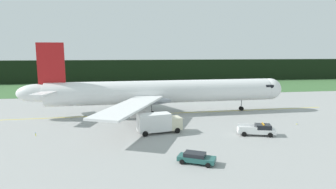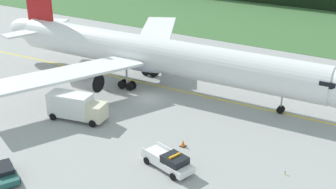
# 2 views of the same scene
# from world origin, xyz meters

# --- Properties ---
(ground) EXTENTS (320.00, 320.00, 0.00)m
(ground) POSITION_xyz_m (0.00, 0.00, 0.00)
(ground) COLOR #989998
(grass_verge) EXTENTS (320.00, 38.87, 0.04)m
(grass_verge) POSITION_xyz_m (0.00, 49.43, 0.02)
(grass_verge) COLOR #3C6636
(grass_verge) RESTS_ON ground
(distant_tree_line) EXTENTS (288.00, 4.92, 9.42)m
(distant_tree_line) POSITION_xyz_m (0.00, 69.68, 4.71)
(distant_tree_line) COLOR black
(distant_tree_line) RESTS_ON ground
(taxiway_centerline_main) EXTENTS (75.60, 2.54, 0.01)m
(taxiway_centerline_main) POSITION_xyz_m (-1.13, 4.46, 0.00)
(taxiway_centerline_main) COLOR yellow
(taxiway_centerline_main) RESTS_ON ground
(airliner) EXTENTS (56.24, 44.56, 14.91)m
(airliner) POSITION_xyz_m (-1.90, 4.43, 4.62)
(airliner) COLOR white
(airliner) RESTS_ON ground
(ops_pickup_truck) EXTENTS (6.15, 3.62, 1.94)m
(ops_pickup_truck) POSITION_xyz_m (11.67, -13.51, 0.91)
(ops_pickup_truck) COLOR white
(ops_pickup_truck) RESTS_ON ground
(catering_truck) EXTENTS (7.51, 3.88, 3.44)m
(catering_truck) POSITION_xyz_m (-3.82, -9.92, 1.76)
(catering_truck) COLOR beige
(catering_truck) RESTS_ON ground
(staff_car) EXTENTS (4.76, 3.65, 1.30)m
(staff_car) POSITION_xyz_m (-0.89, -23.19, 0.70)
(staff_car) COLOR #215550
(staff_car) RESTS_ON ground
(apron_cone) EXTENTS (0.63, 0.63, 0.79)m
(apron_cone) POSITION_xyz_m (10.59, -8.87, 0.39)
(apron_cone) COLOR black
(apron_cone) RESTS_ON ground
(taxiway_edge_light_east) EXTENTS (0.12, 0.12, 0.38)m
(taxiway_edge_light_east) POSITION_xyz_m (21.83, -8.42, 0.21)
(taxiway_edge_light_east) COLOR yellow
(taxiway_edge_light_east) RESTS_ON ground
(taxiway_edge_light_west) EXTENTS (0.12, 0.12, 0.50)m
(taxiway_edge_light_west) POSITION_xyz_m (-23.26, -8.42, 0.27)
(taxiway_edge_light_west) COLOR yellow
(taxiway_edge_light_west) RESTS_ON ground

